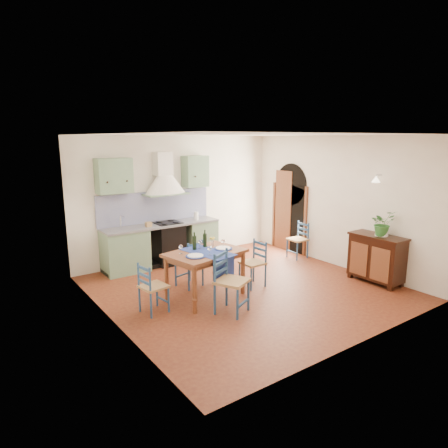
% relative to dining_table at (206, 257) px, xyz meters
% --- Properties ---
extents(floor, '(5.00, 5.00, 0.00)m').
position_rel_dining_table_xyz_m(floor, '(0.82, -0.07, -0.73)').
color(floor, '#48170F').
rests_on(floor, ground).
extents(back_wall, '(5.00, 0.96, 2.80)m').
position_rel_dining_table_xyz_m(back_wall, '(0.35, 2.22, 0.32)').
color(back_wall, white).
rests_on(back_wall, ground).
extents(right_wall, '(0.26, 5.00, 2.80)m').
position_rel_dining_table_xyz_m(right_wall, '(3.32, 0.20, 0.60)').
color(right_wall, white).
rests_on(right_wall, ground).
extents(left_wall, '(0.04, 5.00, 2.80)m').
position_rel_dining_table_xyz_m(left_wall, '(-1.68, -0.07, 0.67)').
color(left_wall, white).
rests_on(left_wall, ground).
extents(ceiling, '(5.00, 5.00, 0.01)m').
position_rel_dining_table_xyz_m(ceiling, '(0.82, -0.07, 2.07)').
color(ceiling, white).
rests_on(ceiling, back_wall).
extents(dining_table, '(1.44, 1.13, 1.15)m').
position_rel_dining_table_xyz_m(dining_table, '(0.00, 0.00, 0.00)').
color(dining_table, brown).
rests_on(dining_table, ground).
extents(chair_near, '(0.62, 0.62, 1.00)m').
position_rel_dining_table_xyz_m(chair_near, '(-0.03, -0.74, -0.22)').
color(chair_near, navy).
rests_on(chair_near, ground).
extents(chair_far, '(0.50, 0.50, 0.90)m').
position_rel_dining_table_xyz_m(chair_far, '(0.04, 0.61, -0.27)').
color(chair_far, navy).
rests_on(chair_far, ground).
extents(chair_left, '(0.44, 0.44, 0.83)m').
position_rel_dining_table_xyz_m(chair_left, '(-1.05, -0.05, -0.31)').
color(chair_left, navy).
rests_on(chair_left, ground).
extents(chair_right, '(0.41, 0.41, 0.87)m').
position_rel_dining_table_xyz_m(chair_right, '(1.04, -0.05, -0.29)').
color(chair_right, navy).
rests_on(chair_right, ground).
extents(chair_spare, '(0.40, 0.40, 0.83)m').
position_rel_dining_table_xyz_m(chair_spare, '(3.05, 0.76, -0.30)').
color(chair_spare, navy).
rests_on(chair_spare, ground).
extents(sideboard, '(0.50, 1.05, 0.94)m').
position_rel_dining_table_xyz_m(sideboard, '(3.08, -1.27, -0.23)').
color(sideboard, black).
rests_on(sideboard, ground).
extents(potted_plant, '(0.52, 0.48, 0.48)m').
position_rel_dining_table_xyz_m(potted_plant, '(3.10, -1.32, 0.44)').
color(potted_plant, '#2C6A2A').
rests_on(potted_plant, sideboard).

